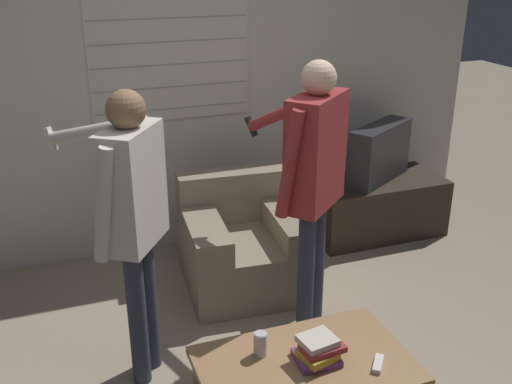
{
  "coord_description": "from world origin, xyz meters",
  "views": [
    {
      "loc": [
        -0.89,
        -2.31,
        2.24
      ],
      "look_at": [
        0.15,
        0.51,
        1.0
      ],
      "focal_mm": 42.0,
      "sensor_mm": 36.0,
      "label": 1
    }
  ],
  "objects_px": {
    "book_stack": "(318,351)",
    "spare_remote": "(378,364)",
    "armchair_beige": "(244,244)",
    "coffee_table": "(305,368)",
    "soda_can": "(260,344)",
    "person_left_standing": "(132,207)",
    "tv": "(379,153)",
    "person_right_standing": "(313,169)"
  },
  "relations": [
    {
      "from": "soda_can",
      "to": "person_left_standing",
      "type": "bearing_deg",
      "value": 131.0
    },
    {
      "from": "person_left_standing",
      "to": "spare_remote",
      "type": "relative_size",
      "value": 12.84
    },
    {
      "from": "armchair_beige",
      "to": "book_stack",
      "type": "height_order",
      "value": "armchair_beige"
    },
    {
      "from": "person_left_standing",
      "to": "book_stack",
      "type": "xyz_separation_m",
      "value": [
        0.73,
        -0.7,
        -0.57
      ]
    },
    {
      "from": "book_stack",
      "to": "spare_remote",
      "type": "bearing_deg",
      "value": -26.16
    },
    {
      "from": "tv",
      "to": "person_left_standing",
      "type": "xyz_separation_m",
      "value": [
        -2.14,
        -1.13,
        0.32
      ]
    },
    {
      "from": "coffee_table",
      "to": "person_left_standing",
      "type": "bearing_deg",
      "value": 134.14
    },
    {
      "from": "person_left_standing",
      "to": "person_right_standing",
      "type": "distance_m",
      "value": 1.04
    },
    {
      "from": "armchair_beige",
      "to": "soda_can",
      "type": "distance_m",
      "value": 1.36
    },
    {
      "from": "book_stack",
      "to": "tv",
      "type": "bearing_deg",
      "value": 52.38
    },
    {
      "from": "armchair_beige",
      "to": "soda_can",
      "type": "relative_size",
      "value": 7.06
    },
    {
      "from": "person_right_standing",
      "to": "spare_remote",
      "type": "relative_size",
      "value": 13.36
    },
    {
      "from": "coffee_table",
      "to": "armchair_beige",
      "type": "bearing_deg",
      "value": 82.7
    },
    {
      "from": "armchair_beige",
      "to": "soda_can",
      "type": "height_order",
      "value": "armchair_beige"
    },
    {
      "from": "coffee_table",
      "to": "spare_remote",
      "type": "distance_m",
      "value": 0.35
    },
    {
      "from": "book_stack",
      "to": "spare_remote",
      "type": "xyz_separation_m",
      "value": [
        0.26,
        -0.13,
        -0.05
      ]
    },
    {
      "from": "armchair_beige",
      "to": "coffee_table",
      "type": "height_order",
      "value": "armchair_beige"
    },
    {
      "from": "armchair_beige",
      "to": "tv",
      "type": "relative_size",
      "value": 1.3
    },
    {
      "from": "coffee_table",
      "to": "spare_remote",
      "type": "bearing_deg",
      "value": -24.33
    },
    {
      "from": "person_left_standing",
      "to": "person_right_standing",
      "type": "height_order",
      "value": "person_right_standing"
    },
    {
      "from": "coffee_table",
      "to": "person_right_standing",
      "type": "height_order",
      "value": "person_right_standing"
    },
    {
      "from": "soda_can",
      "to": "spare_remote",
      "type": "bearing_deg",
      "value": -28.74
    },
    {
      "from": "person_left_standing",
      "to": "person_right_standing",
      "type": "relative_size",
      "value": 0.96
    },
    {
      "from": "coffee_table",
      "to": "tv",
      "type": "bearing_deg",
      "value": 51.04
    },
    {
      "from": "person_right_standing",
      "to": "spare_remote",
      "type": "distance_m",
      "value": 1.11
    },
    {
      "from": "book_stack",
      "to": "spare_remote",
      "type": "relative_size",
      "value": 1.82
    },
    {
      "from": "armchair_beige",
      "to": "book_stack",
      "type": "xyz_separation_m",
      "value": [
        -0.13,
        -1.45,
        0.15
      ]
    },
    {
      "from": "tv",
      "to": "person_right_standing",
      "type": "distance_m",
      "value": 1.59
    },
    {
      "from": "spare_remote",
      "to": "book_stack",
      "type": "bearing_deg",
      "value": -167.46
    },
    {
      "from": "soda_can",
      "to": "spare_remote",
      "type": "distance_m",
      "value": 0.57
    },
    {
      "from": "tv",
      "to": "spare_remote",
      "type": "height_order",
      "value": "tv"
    },
    {
      "from": "soda_can",
      "to": "book_stack",
      "type": "bearing_deg",
      "value": -31.36
    },
    {
      "from": "person_right_standing",
      "to": "person_left_standing",
      "type": "bearing_deg",
      "value": 141.44
    },
    {
      "from": "coffee_table",
      "to": "soda_can",
      "type": "distance_m",
      "value": 0.25
    },
    {
      "from": "coffee_table",
      "to": "person_right_standing",
      "type": "xyz_separation_m",
      "value": [
        0.36,
        0.74,
        0.72
      ]
    },
    {
      "from": "armchair_beige",
      "to": "book_stack",
      "type": "bearing_deg",
      "value": 89.66
    },
    {
      "from": "soda_can",
      "to": "spare_remote",
      "type": "height_order",
      "value": "soda_can"
    },
    {
      "from": "armchair_beige",
      "to": "person_left_standing",
      "type": "xyz_separation_m",
      "value": [
        -0.85,
        -0.74,
        0.73
      ]
    },
    {
      "from": "tv",
      "to": "person_right_standing",
      "type": "height_order",
      "value": "person_right_standing"
    },
    {
      "from": "coffee_table",
      "to": "tv",
      "type": "xyz_separation_m",
      "value": [
        1.47,
        1.82,
        0.35
      ]
    },
    {
      "from": "coffee_table",
      "to": "soda_can",
      "type": "bearing_deg",
      "value": 144.5
    },
    {
      "from": "tv",
      "to": "book_stack",
      "type": "bearing_deg",
      "value": 21.37
    }
  ]
}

